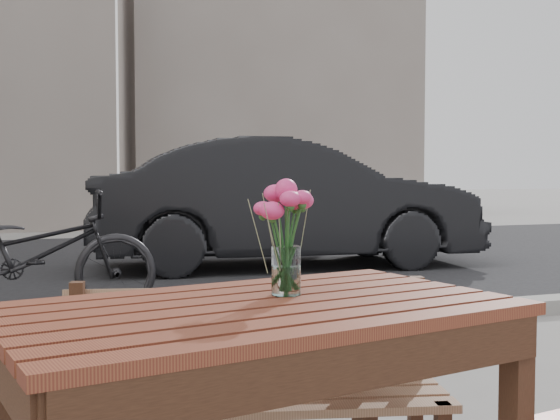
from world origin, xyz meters
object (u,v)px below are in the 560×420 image
at_px(main_vase, 286,223).
at_px(parked_car, 284,203).
at_px(bicycle, 33,254).
at_px(main_table, 260,354).

distance_m(main_vase, parked_car, 6.53).
height_order(main_vase, bicycle, main_vase).
bearing_deg(bicycle, main_vase, -168.36).
height_order(main_vase, parked_car, parked_car).
bearing_deg(bicycle, parked_car, -50.44).
relative_size(main_table, parked_car, 0.30).
bearing_deg(main_vase, parked_car, 70.29).
height_order(main_table, main_vase, main_vase).
relative_size(parked_car, bicycle, 2.44).
relative_size(main_vase, parked_car, 0.07).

